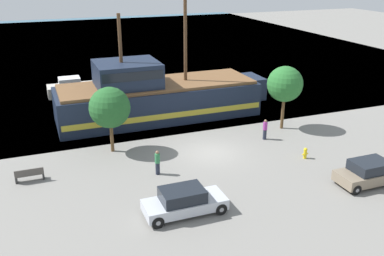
# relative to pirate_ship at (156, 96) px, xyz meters

# --- Properties ---
(ground_plane) EXTENTS (160.00, 160.00, 0.00)m
(ground_plane) POSITION_rel_pirate_ship_xyz_m (1.40, -8.50, -1.84)
(ground_plane) COLOR gray
(water_surface) EXTENTS (80.00, 80.00, 0.00)m
(water_surface) POSITION_rel_pirate_ship_xyz_m (1.40, 35.50, -1.84)
(water_surface) COLOR #38667F
(water_surface) RESTS_ON ground
(pirate_ship) EXTENTS (18.04, 5.58, 9.76)m
(pirate_ship) POSITION_rel_pirate_ship_xyz_m (0.00, 0.00, 0.00)
(pirate_ship) COLOR #192338
(pirate_ship) RESTS_ON water_surface
(moored_boat_dockside) EXTENTS (5.09, 2.13, 1.80)m
(moored_boat_dockside) POSITION_rel_pirate_ship_xyz_m (-5.81, 9.28, -1.14)
(moored_boat_dockside) COLOR #B7B2A8
(moored_boat_dockside) RESTS_ON water_surface
(parked_car_curb_front) EXTENTS (4.24, 1.83, 1.47)m
(parked_car_curb_front) POSITION_rel_pirate_ship_xyz_m (8.50, -15.96, -1.13)
(parked_car_curb_front) COLOR #7F705B
(parked_car_curb_front) RESTS_ON ground_plane
(parked_car_curb_rear) EXTENTS (4.33, 1.82, 1.45)m
(parked_car_curb_rear) POSITION_rel_pirate_ship_xyz_m (-2.95, -15.10, -1.13)
(parked_car_curb_rear) COLOR #B7BCC6
(parked_car_curb_rear) RESTS_ON ground_plane
(fire_hydrant) EXTENTS (0.42, 0.25, 0.76)m
(fire_hydrant) POSITION_rel_pirate_ship_xyz_m (6.99, -11.63, -1.43)
(fire_hydrant) COLOR yellow
(fire_hydrant) RESTS_ON ground_plane
(bench_promenade_east) EXTENTS (1.66, 0.45, 0.85)m
(bench_promenade_east) POSITION_rel_pirate_ship_xyz_m (-10.40, -8.44, -1.40)
(bench_promenade_east) COLOR #4C4742
(bench_promenade_east) RESTS_ON ground_plane
(pedestrian_walking_near) EXTENTS (0.32, 0.32, 1.56)m
(pedestrian_walking_near) POSITION_rel_pirate_ship_xyz_m (6.15, -7.70, -1.06)
(pedestrian_walking_near) COLOR #232838
(pedestrian_walking_near) RESTS_ON ground_plane
(pedestrian_walking_far) EXTENTS (0.32, 0.32, 1.59)m
(pedestrian_walking_far) POSITION_rel_pirate_ship_xyz_m (-2.95, -10.30, -1.04)
(pedestrian_walking_far) COLOR #232838
(pedestrian_walking_far) RESTS_ON ground_plane
(tree_row_east) EXTENTS (2.80, 2.80, 4.61)m
(tree_row_east) POSITION_rel_pirate_ship_xyz_m (-4.88, -5.80, 1.36)
(tree_row_east) COLOR brown
(tree_row_east) RESTS_ON ground_plane
(tree_row_mideast) EXTENTS (2.75, 2.75, 5.01)m
(tree_row_mideast) POSITION_rel_pirate_ship_xyz_m (8.58, -6.17, 1.78)
(tree_row_mideast) COLOR brown
(tree_row_mideast) RESTS_ON ground_plane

